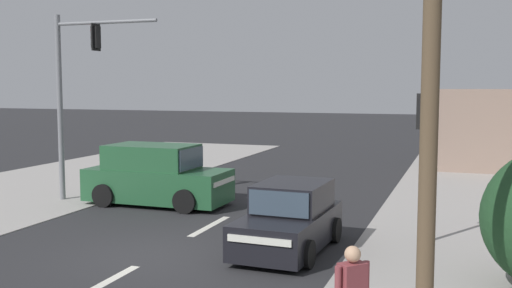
% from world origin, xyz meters
% --- Properties ---
extents(ground_plane, '(140.00, 140.00, 0.00)m').
position_xyz_m(ground_plane, '(0.00, 0.00, 0.00)').
color(ground_plane, '#28282B').
extents(lane_dash_near, '(0.20, 2.40, 0.01)m').
position_xyz_m(lane_dash_near, '(0.00, -2.00, 0.00)').
color(lane_dash_near, silver).
rests_on(lane_dash_near, ground).
extents(lane_dash_mid, '(0.20, 2.40, 0.01)m').
position_xyz_m(lane_dash_mid, '(0.00, 3.00, 0.00)').
color(lane_dash_mid, silver).
rests_on(lane_dash_mid, ground).
extents(lane_dash_far, '(0.20, 2.40, 0.01)m').
position_xyz_m(lane_dash_far, '(0.00, 8.00, 0.00)').
color(lane_dash_far, silver).
rests_on(lane_dash_far, ground).
extents(traffic_signal_mast, '(3.69, 0.44, 6.00)m').
position_xyz_m(traffic_signal_mast, '(-5.54, 4.80, 3.83)').
color(traffic_signal_mast, slate).
rests_on(traffic_signal_mast, ground).
extents(pedestal_signal_right_kerb, '(0.44, 0.31, 3.56)m').
position_xyz_m(pedestal_signal_right_kerb, '(5.49, 2.98, 2.42)').
color(pedestal_signal_right_kerb, slate).
rests_on(pedestal_signal_right_kerb, ground).
extents(suv_receding_far, '(4.55, 2.09, 1.90)m').
position_xyz_m(suv_receding_far, '(-2.78, 5.15, 0.88)').
color(suv_receding_far, '#235633').
rests_on(suv_receding_far, ground).
extents(hatchback_oncoming_near, '(1.90, 3.70, 1.53)m').
position_xyz_m(hatchback_oncoming_near, '(2.66, 1.48, 0.70)').
color(hatchback_oncoming_near, black).
rests_on(hatchback_oncoming_near, ground).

